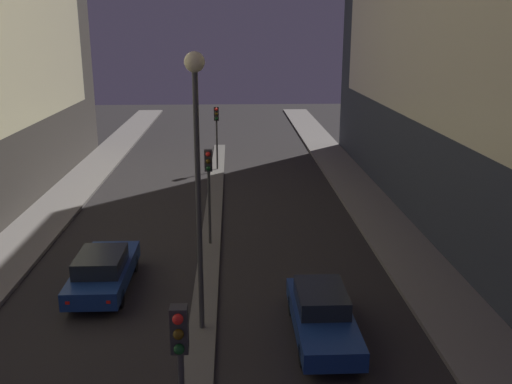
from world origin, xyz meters
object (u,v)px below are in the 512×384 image
traffic_light_far (217,123)px  car_left_lane (103,270)px  traffic_light_near (180,361)px  traffic_light_mid (209,175)px  car_right_lane (322,314)px  street_lamp (197,139)px

traffic_light_far → car_left_lane: 18.21m
traffic_light_near → traffic_light_mid: 13.80m
traffic_light_mid → car_left_lane: size_ratio=0.86×
car_right_lane → traffic_light_far: bearing=99.8°
car_left_lane → street_lamp: bearing=-40.0°
traffic_light_mid → street_lamp: size_ratio=0.49×
traffic_light_near → traffic_light_mid: (0.00, 13.80, 0.00)m
traffic_light_near → traffic_light_far: 27.35m
car_left_lane → car_right_lane: size_ratio=1.00×
traffic_light_near → car_right_lane: size_ratio=0.86×
traffic_light_mid → traffic_light_far: same height
traffic_light_far → car_left_lane: (-3.65, -17.68, -2.40)m
traffic_light_mid → traffic_light_far: bearing=90.0°
traffic_light_mid → car_right_lane: size_ratio=0.86×
traffic_light_near → traffic_light_mid: size_ratio=1.00×
traffic_light_near → car_left_lane: size_ratio=0.86×
traffic_light_near → car_left_lane: bearing=110.7°
traffic_light_mid → traffic_light_far: 13.56m
traffic_light_far → car_right_lane: 21.66m
traffic_light_mid → car_right_lane: 8.82m
traffic_light_mid → car_right_lane: bearing=-64.5°
street_lamp → car_right_lane: size_ratio=1.74×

